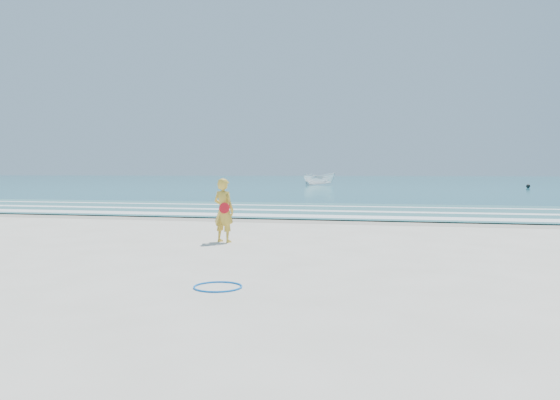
# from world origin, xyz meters

# --- Properties ---
(ground) EXTENTS (400.00, 400.00, 0.00)m
(ground) POSITION_xyz_m (0.00, 0.00, 0.00)
(ground) COLOR silver
(ground) RESTS_ON ground
(wet_sand) EXTENTS (400.00, 2.40, 0.00)m
(wet_sand) POSITION_xyz_m (0.00, 9.00, 0.00)
(wet_sand) COLOR #B2A893
(wet_sand) RESTS_ON ground
(ocean) EXTENTS (400.00, 190.00, 0.04)m
(ocean) POSITION_xyz_m (0.00, 105.00, 0.02)
(ocean) COLOR #19727F
(ocean) RESTS_ON ground
(shallow) EXTENTS (400.00, 10.00, 0.01)m
(shallow) POSITION_xyz_m (0.00, 14.00, 0.04)
(shallow) COLOR #59B7AD
(shallow) RESTS_ON ocean
(foam_near) EXTENTS (400.00, 1.40, 0.01)m
(foam_near) POSITION_xyz_m (0.00, 10.30, 0.05)
(foam_near) COLOR white
(foam_near) RESTS_ON shallow
(foam_mid) EXTENTS (400.00, 0.90, 0.01)m
(foam_mid) POSITION_xyz_m (0.00, 13.20, 0.05)
(foam_mid) COLOR white
(foam_mid) RESTS_ON shallow
(foam_far) EXTENTS (400.00, 0.60, 0.01)m
(foam_far) POSITION_xyz_m (0.00, 16.50, 0.05)
(foam_far) COLOR white
(foam_far) RESTS_ON shallow
(hoop) EXTENTS (0.89, 0.89, 0.03)m
(hoop) POSITION_xyz_m (1.05, -2.56, 0.01)
(hoop) COLOR blue
(hoop) RESTS_ON ground
(boat) EXTENTS (4.38, 2.93, 1.58)m
(boat) POSITION_xyz_m (-6.85, 58.17, 0.83)
(boat) COLOR white
(boat) RESTS_ON ocean
(buoy) EXTENTS (0.41, 0.41, 0.41)m
(buoy) POSITION_xyz_m (16.24, 50.57, 0.25)
(buoy) COLOR black
(buoy) RESTS_ON ocean
(woman) EXTENTS (0.68, 0.56, 1.60)m
(woman) POSITION_xyz_m (-0.61, 2.58, 0.80)
(woman) COLOR gold
(woman) RESTS_ON ground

